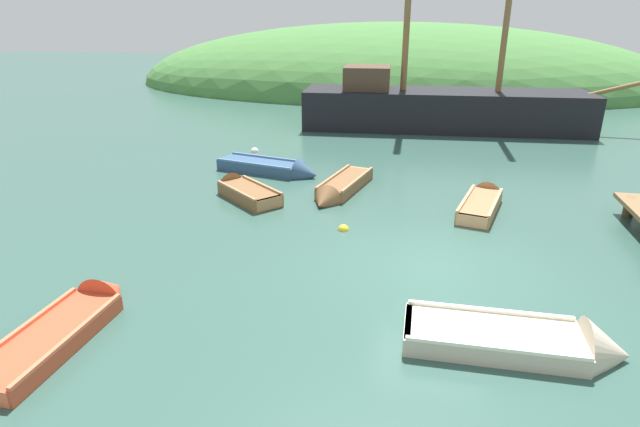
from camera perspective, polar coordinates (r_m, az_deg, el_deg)
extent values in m
plane|color=#33564C|center=(12.16, 12.30, -5.78)|extent=(120.00, 120.00, 0.00)
cylinder|color=#4F3D27|center=(17.17, 30.63, -0.28)|extent=(0.28, 0.28, 1.18)
ellipsoid|color=#477F3D|center=(42.82, 8.25, 13.78)|extent=(41.34, 22.26, 9.48)
cube|color=black|center=(26.76, 13.38, 10.17)|extent=(13.79, 4.06, 2.67)
cube|color=#997A51|center=(26.56, 13.62, 12.89)|extent=(13.23, 3.76, 0.10)
cylinder|color=olive|center=(28.42, 30.30, 11.88)|extent=(2.96, 0.36, 0.97)
cube|color=#4C3828|center=(26.39, 5.20, 14.64)|extent=(2.32, 2.44, 1.10)
cube|color=#9E7047|center=(15.71, 17.11, 0.52)|extent=(1.53, 2.73, 0.47)
cone|color=#9E7047|center=(17.24, 17.99, 2.24)|extent=(1.00, 0.85, 0.86)
cube|color=tan|center=(14.53, 16.34, -0.79)|extent=(0.82, 0.32, 0.33)
cube|color=tan|center=(16.08, 17.44, 1.61)|extent=(0.86, 0.38, 0.05)
cube|color=tan|center=(15.23, 16.90, 0.59)|extent=(0.86, 0.38, 0.05)
cube|color=tan|center=(15.58, 18.71, 1.19)|extent=(0.71, 2.48, 0.07)
cube|color=tan|center=(15.68, 15.73, 1.66)|extent=(0.71, 2.48, 0.07)
cube|color=brown|center=(16.17, -7.74, 1.91)|extent=(2.39, 2.27, 0.49)
cone|color=brown|center=(17.38, -10.18, 3.15)|extent=(1.07, 1.10, 0.94)
cube|color=#AE7B4F|center=(15.25, -5.65, 1.10)|extent=(0.68, 0.75, 0.34)
cube|color=#AE7B4F|center=(16.44, -8.49, 2.89)|extent=(0.74, 0.81, 0.05)
cube|color=#AE7B4F|center=(15.78, -7.03, 2.17)|extent=(0.74, 0.81, 0.05)
cube|color=#AE7B4F|center=(16.30, -6.41, 3.16)|extent=(1.75, 1.55, 0.07)
cube|color=#AE7B4F|center=(15.87, -9.21, 2.51)|extent=(1.75, 1.55, 0.07)
cube|color=beige|center=(9.74, 18.26, -13.11)|extent=(2.99, 1.27, 0.45)
cone|color=beige|center=(10.18, 28.92, -13.31)|extent=(0.74, 1.19, 1.19)
cube|color=white|center=(9.60, 9.59, -12.29)|extent=(0.13, 1.12, 0.31)
cube|color=white|center=(9.74, 21.48, -12.42)|extent=(0.19, 1.15, 0.05)
cube|color=white|center=(9.59, 15.22, -12.16)|extent=(0.19, 1.15, 0.05)
cube|color=white|center=(9.12, 18.82, -13.84)|extent=(2.92, 0.10, 0.07)
cube|color=white|center=(10.10, 18.10, -10.07)|extent=(2.92, 0.10, 0.07)
cube|color=#335175|center=(19.10, -6.57, 5.01)|extent=(3.23, 1.78, 0.49)
cone|color=#335175|center=(18.22, -1.42, 4.33)|extent=(0.97, 1.17, 1.03)
cube|color=#4F75A1|center=(19.87, -10.26, 5.66)|extent=(0.35, 0.97, 0.34)
cube|color=#4F75A1|center=(18.79, -5.19, 5.37)|extent=(0.41, 1.01, 0.05)
cube|color=#4F75A1|center=(19.33, -7.96, 5.71)|extent=(0.41, 1.01, 0.05)
cube|color=#4F75A1|center=(18.62, -7.40, 5.42)|extent=(2.93, 0.80, 0.07)
cube|color=#4F75A1|center=(19.44, -5.84, 6.17)|extent=(2.93, 0.80, 0.07)
cube|color=#C64C2D|center=(10.36, -27.62, -12.54)|extent=(1.16, 2.86, 0.41)
cone|color=#C64C2D|center=(11.51, -22.10, -8.12)|extent=(1.03, 0.74, 1.01)
cube|color=#FF6E48|center=(10.59, -26.06, -10.54)|extent=(0.98, 0.22, 0.05)
cube|color=#FF6E48|center=(9.99, -29.57, -13.24)|extent=(0.98, 0.22, 0.05)
cube|color=#FF6E48|center=(9.94, -25.63, -12.01)|extent=(0.18, 2.77, 0.07)
cube|color=#FF6E48|center=(10.54, -29.92, -10.87)|extent=(0.18, 2.77, 0.07)
cube|color=brown|center=(17.09, 2.81, 3.11)|extent=(1.55, 3.02, 0.47)
cone|color=brown|center=(15.51, 0.39, 1.22)|extent=(1.02, 0.89, 0.88)
cube|color=#AE7B4F|center=(18.31, 4.41, 4.56)|extent=(0.84, 0.30, 0.33)
cube|color=#AE7B4F|center=(16.59, 2.18, 3.19)|extent=(0.87, 0.37, 0.05)
cube|color=#AE7B4F|center=(17.49, 3.42, 4.12)|extent=(0.87, 0.37, 0.05)
cube|color=#AE7B4F|center=(17.16, 1.51, 4.13)|extent=(0.71, 2.78, 0.07)
cube|color=#AE7B4F|center=(16.87, 4.17, 3.78)|extent=(0.71, 2.78, 0.07)
sphere|color=white|center=(21.90, -7.18, 6.75)|extent=(0.35, 0.35, 0.35)
sphere|color=yellow|center=(13.87, 2.59, -1.80)|extent=(0.30, 0.30, 0.30)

